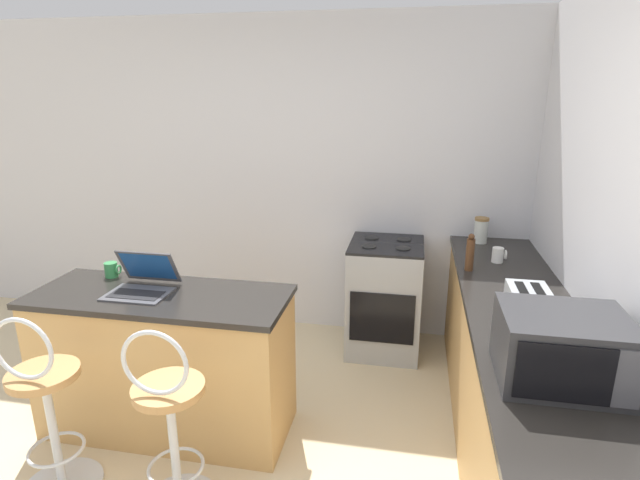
{
  "coord_description": "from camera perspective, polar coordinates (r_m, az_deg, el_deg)",
  "views": [
    {
      "loc": [
        1.01,
        -1.73,
        2.01
      ],
      "look_at": [
        0.37,
        1.62,
        0.99
      ],
      "focal_mm": 28.0,
      "sensor_mm": 36.0,
      "label": 1
    }
  ],
  "objects": [
    {
      "name": "toaster",
      "position": [
        2.76,
        22.75,
        -6.83
      ],
      "size": [
        0.22,
        0.3,
        0.16
      ],
      "color": "#9EA3A8",
      "rests_on": "counter_right"
    },
    {
      "name": "microwave",
      "position": [
        2.24,
        25.91,
        -11.08
      ],
      "size": [
        0.48,
        0.4,
        0.29
      ],
      "color": "#2D2D30",
      "rests_on": "counter_right"
    },
    {
      "name": "mug_white",
      "position": [
        3.61,
        19.71,
        -1.62
      ],
      "size": [
        0.09,
        0.08,
        0.1
      ],
      "color": "white",
      "rests_on": "counter_right"
    },
    {
      "name": "mug_green",
      "position": [
        3.39,
        -22.71,
        -3.15
      ],
      "size": [
        0.1,
        0.08,
        0.09
      ],
      "color": "#338447",
      "rests_on": "breakfast_bar"
    },
    {
      "name": "bar_stool_near",
      "position": [
        2.97,
        -28.76,
        -16.66
      ],
      "size": [
        0.4,
        0.4,
        1.03
      ],
      "color": "silver",
      "rests_on": "ground_plane"
    },
    {
      "name": "storage_jar",
      "position": [
        4.02,
        17.92,
        1.09
      ],
      "size": [
        0.11,
        0.11,
        0.2
      ],
      "color": "silver",
      "rests_on": "counter_right"
    },
    {
      "name": "wall_back",
      "position": [
        4.22,
        -3.16,
        6.89
      ],
      "size": [
        12.0,
        0.06,
        2.6
      ],
      "color": "silver",
      "rests_on": "ground_plane"
    },
    {
      "name": "breakfast_bar",
      "position": [
        3.23,
        -17.19,
        -13.18
      ],
      "size": [
        1.5,
        0.59,
        0.89
      ],
      "color": "tan",
      "rests_on": "ground_plane"
    },
    {
      "name": "pepper_mill",
      "position": [
        3.36,
        16.78,
        -1.44
      ],
      "size": [
        0.05,
        0.05,
        0.25
      ],
      "color": "#4C2D19",
      "rests_on": "counter_right"
    },
    {
      "name": "bar_stool_far",
      "position": [
        2.63,
        -16.76,
        -19.69
      ],
      "size": [
        0.4,
        0.4,
        1.03
      ],
      "color": "silver",
      "rests_on": "ground_plane"
    },
    {
      "name": "counter_right",
      "position": [
        3.11,
        21.42,
        -14.82
      ],
      "size": [
        0.62,
        2.8,
        0.89
      ],
      "color": "tan",
      "rests_on": "ground_plane"
    },
    {
      "name": "laptop",
      "position": [
        3.09,
        -19.62,
        -4.5
      ],
      "size": [
        0.35,
        0.33,
        0.23
      ],
      "color": "#47474C",
      "rests_on": "breakfast_bar"
    },
    {
      "name": "stove_range",
      "position": [
        4.01,
        7.4,
        -6.49
      ],
      "size": [
        0.56,
        0.6,
        0.9
      ],
      "color": "#9EA3A8",
      "rests_on": "ground_plane"
    }
  ]
}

